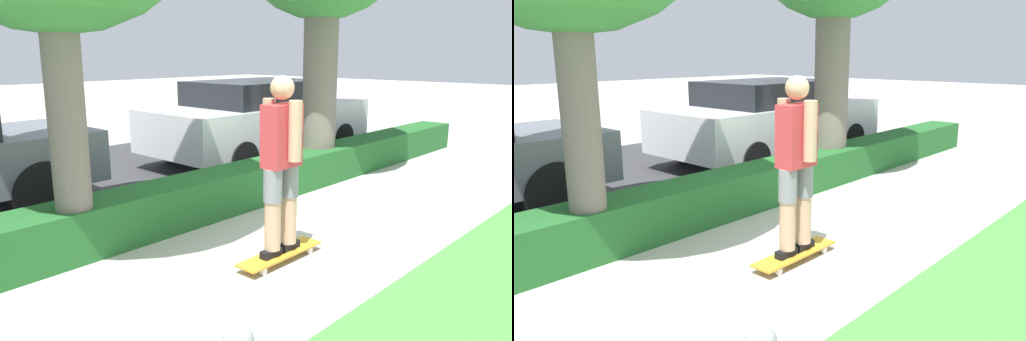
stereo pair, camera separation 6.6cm
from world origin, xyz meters
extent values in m
plane|color=#BCB7AD|center=(0.00, 0.00, 0.00)|extent=(60.00, 60.00, 0.00)
cube|color=#38383A|center=(0.00, 4.20, 0.00)|extent=(13.05, 5.00, 0.01)
cube|color=#236028|center=(0.00, 1.60, 0.26)|extent=(13.05, 0.60, 0.51)
cube|color=gold|center=(-0.45, 0.03, 0.08)|extent=(1.00, 0.24, 0.02)
cylinder|color=silver|center=(-0.11, -0.06, 0.03)|extent=(0.07, 0.04, 0.07)
cylinder|color=silver|center=(-0.11, 0.12, 0.03)|extent=(0.07, 0.04, 0.07)
cylinder|color=silver|center=(-0.79, -0.06, 0.03)|extent=(0.07, 0.04, 0.07)
cylinder|color=silver|center=(-0.79, 0.12, 0.03)|extent=(0.07, 0.04, 0.07)
cube|color=black|center=(-0.57, 0.03, 0.12)|extent=(0.26, 0.09, 0.07)
cylinder|color=tan|center=(-0.57, 0.03, 0.55)|extent=(0.15, 0.15, 0.78)
cylinder|color=gray|center=(-0.57, 0.03, 0.78)|extent=(0.17, 0.17, 0.31)
cube|color=black|center=(-0.33, 0.03, 0.12)|extent=(0.26, 0.09, 0.07)
cylinder|color=tan|center=(-0.33, 0.03, 0.55)|extent=(0.15, 0.15, 0.78)
cylinder|color=gray|center=(-0.33, 0.03, 0.78)|extent=(0.17, 0.17, 0.31)
cube|color=#C6383D|center=(-0.45, 0.03, 1.22)|extent=(0.37, 0.20, 0.57)
cylinder|color=tan|center=(-0.45, -0.13, 1.28)|extent=(0.12, 0.12, 0.54)
cylinder|color=tan|center=(-0.45, 0.18, 1.28)|extent=(0.12, 0.12, 0.54)
sphere|color=tan|center=(-0.45, 0.03, 1.65)|extent=(0.22, 0.22, 0.22)
cylinder|color=#70665B|center=(-1.74, 1.50, 1.39)|extent=(0.34, 0.34, 2.77)
cylinder|color=#70665B|center=(2.46, 1.73, 1.53)|extent=(0.52, 0.52, 3.05)
cylinder|color=black|center=(-1.49, 2.78, 0.37)|extent=(0.75, 0.21, 0.75)
cube|color=silver|center=(3.03, 3.47, 0.67)|extent=(4.52, 1.88, 0.73)
cube|color=black|center=(2.89, 3.47, 1.25)|extent=(2.35, 1.65, 0.43)
cylinder|color=black|center=(4.43, 2.60, 0.30)|extent=(0.60, 0.23, 0.60)
cylinder|color=black|center=(4.43, 4.33, 0.30)|extent=(0.60, 0.23, 0.60)
cylinder|color=black|center=(1.62, 2.60, 0.30)|extent=(0.60, 0.23, 0.60)
cylinder|color=black|center=(1.62, 4.33, 0.30)|extent=(0.60, 0.23, 0.60)
sphere|color=#ADADB2|center=(-2.47, -1.44, 0.71)|extent=(0.15, 0.15, 0.15)
camera|label=1|loc=(-3.87, -2.86, 1.95)|focal=35.00mm
camera|label=2|loc=(-3.92, -2.81, 1.95)|focal=35.00mm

